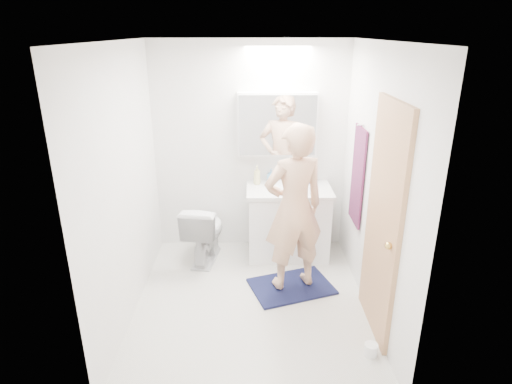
{
  "coord_description": "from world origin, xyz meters",
  "views": [
    {
      "loc": [
        -0.01,
        -3.52,
        2.48
      ],
      "look_at": [
        0.05,
        0.25,
        1.05
      ],
      "focal_mm": 30.09,
      "sensor_mm": 36.0,
      "label": 1
    }
  ],
  "objects_px": {
    "medicine_cabinet": "(277,124)",
    "toilet": "(205,232)",
    "soap_bottle_a": "(257,175)",
    "soap_bottle_b": "(271,176)",
    "toilet_paper_roll": "(371,349)",
    "toothbrush_cup": "(312,179)",
    "vanity_cabinet": "(288,223)",
    "person": "(294,208)"
  },
  "relations": [
    {
      "from": "toilet",
      "to": "toothbrush_cup",
      "type": "distance_m",
      "value": 1.36
    },
    {
      "from": "toilet",
      "to": "person",
      "type": "height_order",
      "value": "person"
    },
    {
      "from": "toilet",
      "to": "person",
      "type": "bearing_deg",
      "value": 157.0
    },
    {
      "from": "medicine_cabinet",
      "to": "toothbrush_cup",
      "type": "xyz_separation_m",
      "value": [
        0.41,
        -0.05,
        -0.63
      ]
    },
    {
      "from": "medicine_cabinet",
      "to": "soap_bottle_b",
      "type": "distance_m",
      "value": 0.6
    },
    {
      "from": "soap_bottle_a",
      "to": "soap_bottle_b",
      "type": "bearing_deg",
      "value": 10.53
    },
    {
      "from": "medicine_cabinet",
      "to": "soap_bottle_a",
      "type": "bearing_deg",
      "value": -165.05
    },
    {
      "from": "soap_bottle_a",
      "to": "toilet_paper_roll",
      "type": "bearing_deg",
      "value": -64.25
    },
    {
      "from": "toilet",
      "to": "toothbrush_cup",
      "type": "relative_size",
      "value": 6.48
    },
    {
      "from": "person",
      "to": "soap_bottle_b",
      "type": "distance_m",
      "value": 0.92
    },
    {
      "from": "person",
      "to": "soap_bottle_a",
      "type": "relative_size",
      "value": 7.62
    },
    {
      "from": "toothbrush_cup",
      "to": "toilet_paper_roll",
      "type": "bearing_deg",
      "value": -82.01
    },
    {
      "from": "toothbrush_cup",
      "to": "soap_bottle_b",
      "type": "bearing_deg",
      "value": 177.56
    },
    {
      "from": "toilet",
      "to": "medicine_cabinet",
      "type": "bearing_deg",
      "value": -148.58
    },
    {
      "from": "person",
      "to": "soap_bottle_a",
      "type": "xyz_separation_m",
      "value": [
        -0.34,
        0.87,
        0.05
      ]
    },
    {
      "from": "toilet",
      "to": "person",
      "type": "xyz_separation_m",
      "value": [
        0.94,
        -0.6,
        0.53
      ]
    },
    {
      "from": "person",
      "to": "toothbrush_cup",
      "type": "distance_m",
      "value": 0.93
    },
    {
      "from": "soap_bottle_b",
      "to": "person",
      "type": "bearing_deg",
      "value": -78.87
    },
    {
      "from": "medicine_cabinet",
      "to": "soap_bottle_b",
      "type": "relative_size",
      "value": 5.18
    },
    {
      "from": "soap_bottle_b",
      "to": "toilet_paper_roll",
      "type": "bearing_deg",
      "value": -68.76
    },
    {
      "from": "toilet",
      "to": "soap_bottle_b",
      "type": "relative_size",
      "value": 4.1
    },
    {
      "from": "medicine_cabinet",
      "to": "toilet",
      "type": "distance_m",
      "value": 1.45
    },
    {
      "from": "medicine_cabinet",
      "to": "toilet",
      "type": "relative_size",
      "value": 1.26
    },
    {
      "from": "toilet",
      "to": "toothbrush_cup",
      "type": "height_order",
      "value": "toothbrush_cup"
    },
    {
      "from": "soap_bottle_a",
      "to": "toothbrush_cup",
      "type": "height_order",
      "value": "soap_bottle_a"
    },
    {
      "from": "toothbrush_cup",
      "to": "soap_bottle_a",
      "type": "bearing_deg",
      "value": -179.09
    },
    {
      "from": "toilet_paper_roll",
      "to": "soap_bottle_b",
      "type": "bearing_deg",
      "value": 111.24
    },
    {
      "from": "medicine_cabinet",
      "to": "toothbrush_cup",
      "type": "height_order",
      "value": "medicine_cabinet"
    },
    {
      "from": "soap_bottle_b",
      "to": "toilet",
      "type": "bearing_deg",
      "value": -158.76
    },
    {
      "from": "vanity_cabinet",
      "to": "medicine_cabinet",
      "type": "relative_size",
      "value": 1.02
    },
    {
      "from": "soap_bottle_b",
      "to": "toothbrush_cup",
      "type": "relative_size",
      "value": 1.58
    },
    {
      "from": "toilet",
      "to": "toothbrush_cup",
      "type": "bearing_deg",
      "value": -157.54
    },
    {
      "from": "soap_bottle_b",
      "to": "vanity_cabinet",
      "type": "bearing_deg",
      "value": -42.79
    },
    {
      "from": "toilet",
      "to": "soap_bottle_a",
      "type": "bearing_deg",
      "value": -146.23
    },
    {
      "from": "toothbrush_cup",
      "to": "vanity_cabinet",
      "type": "bearing_deg",
      "value": -149.88
    },
    {
      "from": "person",
      "to": "toilet",
      "type": "bearing_deg",
      "value": -51.31
    },
    {
      "from": "soap_bottle_a",
      "to": "toothbrush_cup",
      "type": "bearing_deg",
      "value": 0.91
    },
    {
      "from": "toilet_paper_roll",
      "to": "vanity_cabinet",
      "type": "bearing_deg",
      "value": 107.51
    },
    {
      "from": "soap_bottle_b",
      "to": "toilet_paper_roll",
      "type": "xyz_separation_m",
      "value": [
        0.73,
        -1.88,
        -0.85
      ]
    },
    {
      "from": "vanity_cabinet",
      "to": "soap_bottle_b",
      "type": "relative_size",
      "value": 5.3
    },
    {
      "from": "person",
      "to": "soap_bottle_a",
      "type": "distance_m",
      "value": 0.93
    },
    {
      "from": "medicine_cabinet",
      "to": "person",
      "type": "distance_m",
      "value": 1.12
    }
  ]
}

